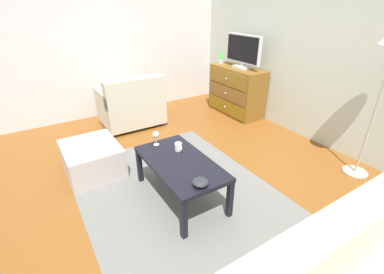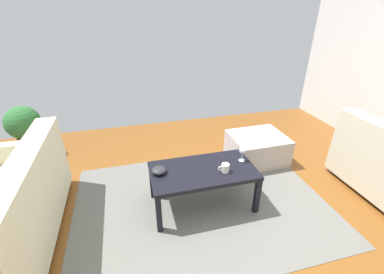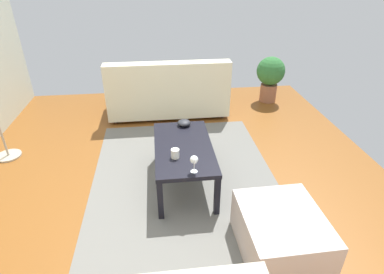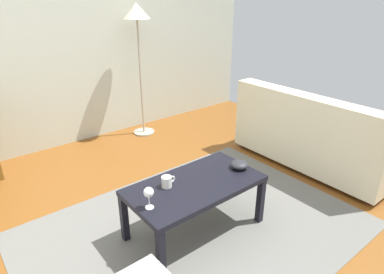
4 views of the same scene
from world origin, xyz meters
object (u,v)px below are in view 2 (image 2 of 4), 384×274
at_px(wine_glass, 243,151).
at_px(bowl_decorative, 159,170).
at_px(coffee_table, 203,174).
at_px(potted_plant, 24,127).
at_px(couch_large, 4,215).
at_px(ottoman, 257,148).
at_px(mug, 225,168).

relative_size(wine_glass, bowl_decorative, 1.10).
bearing_deg(coffee_table, potted_plant, -37.87).
relative_size(bowl_decorative, couch_large, 0.08).
xyz_separation_m(couch_large, ottoman, (-2.70, -0.72, -0.15)).
bearing_deg(bowl_decorative, ottoman, -156.33).
relative_size(bowl_decorative, potted_plant, 0.20).
xyz_separation_m(coffee_table, mug, (-0.19, 0.09, 0.10)).
height_order(wine_glass, potted_plant, potted_plant).
bearing_deg(potted_plant, bowl_decorative, 136.21).
height_order(wine_glass, couch_large, couch_large).
height_order(coffee_table, couch_large, couch_large).
height_order(ottoman, potted_plant, potted_plant).
height_order(wine_glass, mug, wine_glass).
bearing_deg(potted_plant, couch_large, 99.19).
bearing_deg(ottoman, wine_glass, 49.18).
height_order(coffee_table, wine_glass, wine_glass).
height_order(mug, ottoman, mug).
bearing_deg(wine_glass, couch_large, 2.95).
distance_m(bowl_decorative, ottoman, 1.54).
relative_size(ottoman, potted_plant, 0.97).
bearing_deg(potted_plant, ottoman, 162.95).
bearing_deg(ottoman, couch_large, 14.83).
relative_size(coffee_table, wine_glass, 6.60).
relative_size(coffee_table, couch_large, 0.61).
distance_m(bowl_decorative, potted_plant, 2.19).
xyz_separation_m(mug, ottoman, (-0.76, -0.75, -0.30)).
height_order(couch_large, potted_plant, couch_large).
bearing_deg(couch_large, mug, 179.11).
distance_m(coffee_table, bowl_decorative, 0.44).
relative_size(mug, couch_large, 0.07).
bearing_deg(coffee_table, mug, 154.48).
distance_m(ottoman, potted_plant, 3.11).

